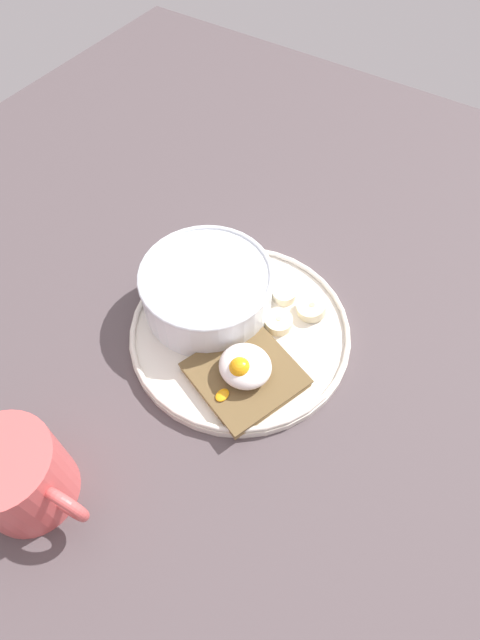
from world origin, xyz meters
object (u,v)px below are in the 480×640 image
oatmeal_bowl (207,290)px  coffee_mug (19,477)px  banana_slice_back (278,322)px  banana_slice_front (284,294)px  poached_egg (244,367)px  banana_slice_left (311,308)px  toast_slice (245,375)px

oatmeal_bowl → coffee_mug: 26.72cm
banana_slice_back → oatmeal_bowl: bearing=-166.8°
banana_slice_front → coffee_mug: size_ratio=0.32×
oatmeal_bowl → banana_slice_back: bearing=13.2°
oatmeal_bowl → banana_slice_back: (8.45, 1.98, -2.23)cm
banana_slice_back → poached_egg: bearing=-86.5°
banana_slice_left → banana_slice_back: (-2.29, -3.67, -0.17)cm
banana_slice_back → coffee_mug: coffee_mug is taller
toast_slice → poached_egg: poached_egg is taller
banana_slice_left → banana_slice_back: size_ratio=1.33×
toast_slice → poached_egg: size_ratio=1.84×
banana_slice_front → banana_slice_back: size_ratio=1.05×
oatmeal_bowl → banana_slice_back: oatmeal_bowl is taller
oatmeal_bowl → poached_egg: 10.77cm
banana_slice_left → banana_slice_front: bearing=177.1°
toast_slice → banana_slice_front: banana_slice_front is taller
poached_egg → banana_slice_front: bearing=99.3°
oatmeal_bowl → coffee_mug: (-1.48, -26.67, 0.67)cm
banana_slice_left → banana_slice_back: 4.33cm
banana_slice_back → banana_slice_left: bearing=58.0°
oatmeal_bowl → poached_egg: oatmeal_bowl is taller
poached_egg → banana_slice_front: 12.16cm
toast_slice → banana_slice_left: banana_slice_left is taller
oatmeal_bowl → toast_slice: oatmeal_bowl is taller
banana_slice_left → banana_slice_back: bearing=-122.0°
banana_slice_left → coffee_mug: 34.66cm
banana_slice_front → banana_slice_left: size_ratio=0.79×
poached_egg → banana_slice_back: bearing=93.5°
banana_slice_left → coffee_mug: (-12.22, -32.32, 2.73)cm
poached_egg → toast_slice: bearing=82.3°
oatmeal_bowl → banana_slice_front: bearing=39.8°
banana_slice_back → banana_slice_front: bearing=110.6°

